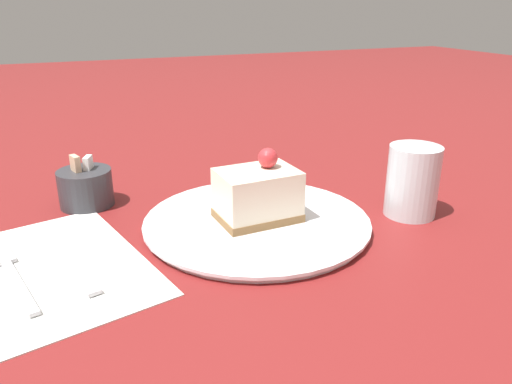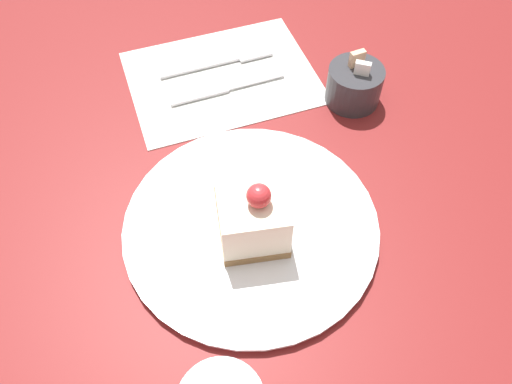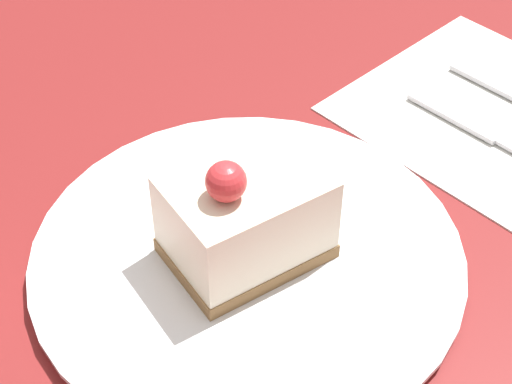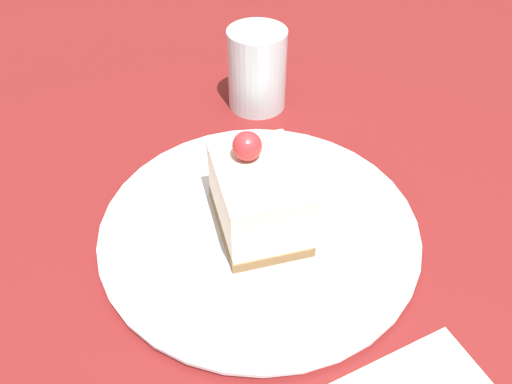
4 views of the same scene
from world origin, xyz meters
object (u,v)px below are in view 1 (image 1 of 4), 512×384
(cake_slice, at_px, (259,195))
(fork, at_px, (10,270))
(knife, at_px, (73,266))
(drinking_glass, at_px, (412,181))
(sugar_bowl, at_px, (86,187))
(plate, at_px, (256,221))

(cake_slice, height_order, fork, cake_slice)
(knife, bearing_deg, cake_slice, -8.49)
(cake_slice, bearing_deg, drinking_glass, -13.91)
(cake_slice, height_order, drinking_glass, cake_slice)
(cake_slice, xyz_separation_m, sugar_bowl, (-0.19, 0.16, -0.02))
(knife, distance_m, sugar_bowl, 0.19)
(knife, distance_m, drinking_glass, 0.43)
(cake_slice, height_order, knife, cake_slice)
(fork, height_order, sugar_bowl, sugar_bowl)
(knife, xyz_separation_m, drinking_glass, (0.43, -0.02, 0.04))
(knife, bearing_deg, plate, -6.72)
(plate, bearing_deg, fork, -177.59)
(sugar_bowl, height_order, drinking_glass, drinking_glass)
(fork, height_order, drinking_glass, drinking_glass)
(drinking_glass, bearing_deg, plate, 167.30)
(cake_slice, bearing_deg, sugar_bowl, 137.39)
(plate, xyz_separation_m, knife, (-0.22, -0.03, -0.00))
(sugar_bowl, bearing_deg, plate, -38.59)
(fork, xyz_separation_m, drinking_glass, (0.49, -0.03, 0.04))
(plate, relative_size, sugar_bowl, 3.89)
(plate, relative_size, drinking_glass, 3.02)
(sugar_bowl, bearing_deg, knife, -99.64)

